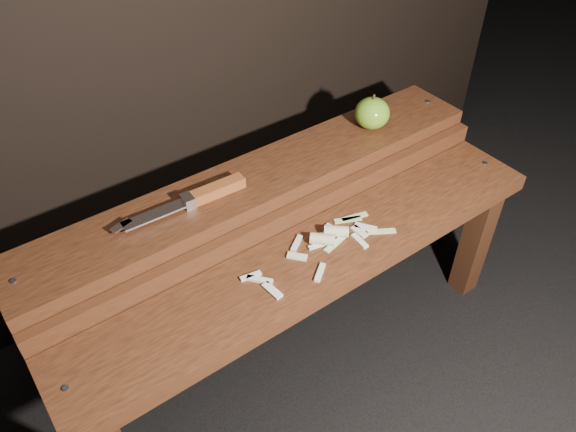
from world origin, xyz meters
TOP-DOWN VIEW (x-y plane):
  - ground at (0.00, 0.00)m, footprint 60.00×60.00m
  - bench_front_tier at (0.00, -0.06)m, footprint 1.20×0.20m
  - bench_rear_tier at (0.00, 0.17)m, footprint 1.20×0.21m
  - apple at (0.35, 0.17)m, footprint 0.09×0.09m
  - knife at (-0.15, 0.17)m, footprint 0.31×0.05m
  - apple_scraps at (0.04, -0.04)m, footprint 0.37×0.14m

SIDE VIEW (x-z plane):
  - ground at x=0.00m, z-range 0.00..0.00m
  - bench_front_tier at x=0.00m, z-range 0.14..0.56m
  - bench_rear_tier at x=0.00m, z-range 0.16..0.67m
  - apple_scraps at x=0.04m, z-range 0.42..0.44m
  - knife at x=-0.15m, z-range 0.50..0.53m
  - apple at x=0.35m, z-range 0.49..0.59m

